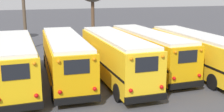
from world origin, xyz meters
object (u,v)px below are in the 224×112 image
(school_bus_0, at_px, (15,62))
(school_bus_4, at_px, (195,51))
(utility_pole, at_px, (24,7))
(school_bus_2, at_px, (115,56))
(school_bus_3, at_px, (148,50))
(school_bus_1, at_px, (65,56))

(school_bus_0, bearing_deg, school_bus_4, -1.65)
(school_bus_4, relative_size, utility_pole, 1.24)
(school_bus_0, height_order, school_bus_2, school_bus_2)
(school_bus_0, height_order, school_bus_4, school_bus_0)
(school_bus_3, bearing_deg, school_bus_0, -174.08)
(school_bus_2, bearing_deg, school_bus_1, 157.65)
(school_bus_2, xyz_separation_m, school_bus_3, (3.26, 1.57, -0.09))
(school_bus_4, bearing_deg, school_bus_1, 173.24)
(school_bus_3, relative_size, utility_pole, 1.22)
(school_bus_1, bearing_deg, school_bus_2, -22.35)
(school_bus_1, bearing_deg, school_bus_3, 2.02)
(school_bus_0, height_order, school_bus_1, school_bus_0)
(school_bus_2, distance_m, school_bus_3, 3.61)
(school_bus_2, xyz_separation_m, school_bus_4, (6.51, 0.18, -0.11))
(utility_pole, bearing_deg, school_bus_3, -53.34)
(school_bus_4, bearing_deg, school_bus_2, -178.41)
(school_bus_2, distance_m, school_bus_4, 6.51)
(school_bus_3, distance_m, school_bus_4, 3.54)
(school_bus_0, xyz_separation_m, utility_pole, (1.03, 12.75, 2.75))
(school_bus_1, xyz_separation_m, school_bus_4, (9.77, -1.16, -0.04))
(school_bus_2, bearing_deg, utility_pole, 112.39)
(school_bus_1, height_order, utility_pole, utility_pole)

